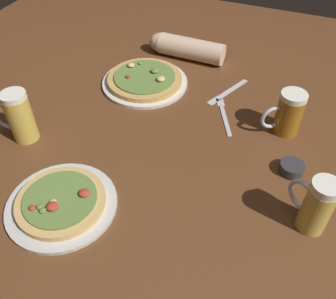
# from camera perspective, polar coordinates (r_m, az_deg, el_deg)

# --- Properties ---
(ground_plane) EXTENTS (2.40, 2.40, 0.03)m
(ground_plane) POSITION_cam_1_polar(r_m,az_deg,el_deg) (1.16, 0.00, -1.24)
(ground_plane) COLOR brown
(pizza_plate_near) EXTENTS (0.30, 0.30, 0.05)m
(pizza_plate_near) POSITION_cam_1_polar(r_m,az_deg,el_deg) (1.05, -16.14, -7.89)
(pizza_plate_near) COLOR silver
(pizza_plate_near) RESTS_ON ground_plane
(pizza_plate_far) EXTENTS (0.33, 0.33, 0.05)m
(pizza_plate_far) POSITION_cam_1_polar(r_m,az_deg,el_deg) (1.44, -3.59, 10.62)
(pizza_plate_far) COLOR silver
(pizza_plate_far) RESTS_ON ground_plane
(beer_mug_dark) EXTENTS (0.12, 0.10, 0.15)m
(beer_mug_dark) POSITION_cam_1_polar(r_m,az_deg,el_deg) (1.25, 18.04, 5.34)
(beer_mug_dark) COLOR #9E6619
(beer_mug_dark) RESTS_ON ground_plane
(beer_mug_amber) EXTENTS (0.12, 0.10, 0.16)m
(beer_mug_amber) POSITION_cam_1_polar(r_m,az_deg,el_deg) (0.99, 21.88, -7.95)
(beer_mug_amber) COLOR gold
(beer_mug_amber) RESTS_ON ground_plane
(beer_mug_pale) EXTENTS (0.14, 0.08, 0.17)m
(beer_mug_pale) POSITION_cam_1_polar(r_m,az_deg,el_deg) (1.24, -22.02, 4.74)
(beer_mug_pale) COLOR gold
(beer_mug_pale) RESTS_ON ground_plane
(ramekin_sauce) EXTENTS (0.07, 0.07, 0.03)m
(ramekin_sauce) POSITION_cam_1_polar(r_m,az_deg,el_deg) (1.15, 18.54, -2.73)
(ramekin_sauce) COLOR #333338
(ramekin_sauce) RESTS_ON ground_plane
(fork_left) EXTENTS (0.11, 0.20, 0.01)m
(fork_left) POSITION_cam_1_polar(r_m,az_deg,el_deg) (1.31, 8.64, 5.30)
(fork_left) COLOR silver
(fork_left) RESTS_ON ground_plane
(knife_right) EXTENTS (0.11, 0.21, 0.01)m
(knife_right) POSITION_cam_1_polar(r_m,az_deg,el_deg) (1.42, 9.21, 8.81)
(knife_right) COLOR silver
(knife_right) RESTS_ON ground_plane
(diner_arm) EXTENTS (0.33, 0.09, 0.09)m
(diner_arm) POSITION_cam_1_polar(r_m,az_deg,el_deg) (1.60, 2.48, 15.46)
(diner_arm) COLOR beige
(diner_arm) RESTS_ON ground_plane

